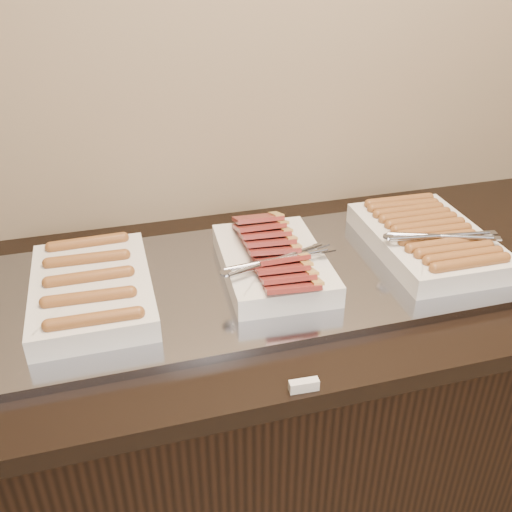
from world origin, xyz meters
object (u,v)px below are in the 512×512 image
(dish_right, at_px, (428,238))
(dish_center, at_px, (273,260))
(counter, at_px, (263,420))
(warming_tray, at_px, (259,278))
(dish_left, at_px, (92,288))

(dish_right, bearing_deg, dish_center, -178.55)
(counter, relative_size, warming_tray, 1.72)
(counter, bearing_deg, dish_left, 180.00)
(dish_right, bearing_deg, counter, -179.15)
(counter, distance_m, warming_tray, 0.46)
(counter, distance_m, dish_right, 0.65)
(warming_tray, bearing_deg, counter, 0.00)
(dish_left, distance_m, dish_center, 0.40)
(dish_left, bearing_deg, dish_center, -0.54)
(warming_tray, xyz_separation_m, dish_center, (0.03, -0.00, 0.04))
(counter, relative_size, dish_left, 5.60)
(warming_tray, distance_m, dish_center, 0.05)
(warming_tray, bearing_deg, dish_left, 180.00)
(dish_center, xyz_separation_m, dish_right, (0.40, 0.00, -0.00))
(warming_tray, distance_m, dish_right, 0.43)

